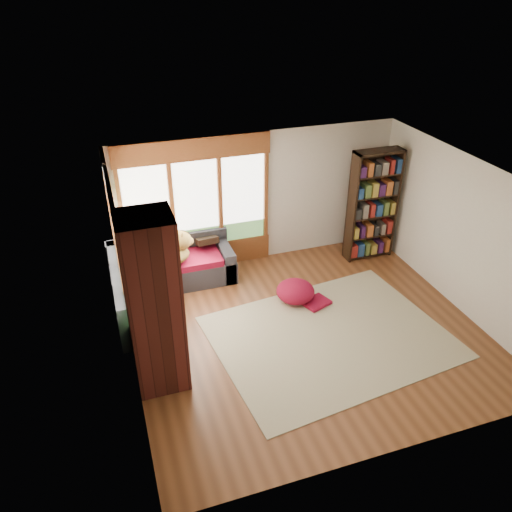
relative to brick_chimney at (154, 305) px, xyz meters
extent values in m
plane|color=#5C3219|center=(2.40, 0.35, -1.30)|extent=(5.50, 5.50, 0.00)
plane|color=white|center=(2.40, 0.35, 1.30)|extent=(5.50, 5.50, 0.00)
cube|color=silver|center=(2.40, 2.85, 0.00)|extent=(5.50, 0.04, 2.60)
cube|color=silver|center=(2.40, -2.15, 0.00)|extent=(5.50, 0.04, 2.60)
cube|color=silver|center=(-0.35, 0.35, 0.00)|extent=(0.04, 5.00, 2.60)
cube|color=silver|center=(5.15, 0.35, 0.00)|extent=(0.04, 5.00, 2.60)
cube|color=brown|center=(1.20, 2.82, 0.05)|extent=(2.82, 0.10, 1.90)
cube|color=white|center=(1.20, 2.82, 0.05)|extent=(2.54, 0.09, 1.62)
cube|color=brown|center=(-0.32, 1.55, 0.05)|extent=(0.10, 2.62, 1.90)
cube|color=white|center=(-0.32, 1.55, 0.05)|extent=(0.09, 2.36, 1.62)
cube|color=#6E8756|center=(-0.29, 2.38, 0.45)|extent=(0.03, 0.72, 0.90)
cube|color=#471914|center=(0.00, 0.00, 0.00)|extent=(0.70, 0.70, 2.60)
cube|color=#2B2C31|center=(0.75, 2.40, -1.09)|extent=(2.20, 0.90, 0.42)
cube|color=#2B2C31|center=(0.75, 2.75, -0.69)|extent=(2.20, 0.20, 0.38)
cube|color=#2B2C31|center=(1.75, 2.40, -1.00)|extent=(0.20, 0.90, 0.60)
cube|color=maroon|center=(0.65, 2.28, -0.82)|extent=(1.90, 0.66, 0.12)
cube|color=#2B2C31|center=(0.10, 1.75, -1.09)|extent=(0.90, 2.20, 0.42)
cube|color=#2B2C31|center=(-0.25, 1.75, -0.69)|extent=(0.20, 2.20, 0.38)
cube|color=#2B2C31|center=(0.10, 0.75, -1.00)|extent=(0.90, 0.20, 0.60)
cube|color=maroon|center=(0.22, 1.40, -0.82)|extent=(0.66, 1.20, 0.12)
cube|color=maroon|center=(0.22, 2.35, -0.82)|extent=(0.66, 0.66, 0.12)
cube|color=beige|center=(2.69, 0.08, -1.29)|extent=(3.91, 3.16, 0.01)
cube|color=black|center=(5.00, 2.21, -0.19)|extent=(0.04, 0.32, 2.23)
cube|color=black|center=(4.08, 2.21, -0.19)|extent=(0.04, 0.32, 2.23)
cube|color=black|center=(4.54, 2.36, -0.19)|extent=(0.96, 0.02, 2.23)
cube|color=black|center=(4.54, 2.21, -1.24)|extent=(0.88, 0.30, 0.03)
cube|color=black|center=(4.54, 2.21, -0.81)|extent=(0.88, 0.30, 0.03)
cube|color=black|center=(4.54, 2.21, -0.39)|extent=(0.88, 0.30, 0.03)
cube|color=black|center=(4.54, 2.21, 0.04)|extent=(0.88, 0.30, 0.03)
cube|color=black|center=(4.54, 2.21, 0.46)|extent=(0.88, 0.30, 0.03)
cube|color=black|center=(4.54, 2.21, 0.89)|extent=(0.88, 0.30, 0.03)
cube|color=#726659|center=(4.54, 2.19, -0.19)|extent=(0.84, 0.24, 2.07)
ellipsoid|color=maroon|center=(2.55, 1.21, -1.10)|extent=(0.87, 0.87, 0.37)
ellipsoid|color=brown|center=(0.47, 2.21, -0.54)|extent=(0.99, 0.77, 0.30)
sphere|color=brown|center=(0.78, 2.29, -0.40)|extent=(0.43, 0.43, 0.36)
cone|color=brown|center=(0.73, 2.28, -0.26)|extent=(0.16, 0.16, 0.15)
ellipsoid|color=#3F281B|center=(0.24, 1.22, -0.59)|extent=(0.54, 0.76, 0.24)
sphere|color=#3F281B|center=(0.21, 1.48, -0.47)|extent=(0.32, 0.32, 0.29)
cone|color=#3F281B|center=(0.22, 1.43, -0.36)|extent=(0.12, 0.12, 0.12)
cube|color=black|center=(1.45, 2.61, -0.56)|extent=(0.45, 0.12, 0.45)
cube|color=black|center=(0.85, 2.61, -0.56)|extent=(0.45, 0.12, 0.45)
cube|color=black|center=(-0.08, 2.15, -0.56)|extent=(0.45, 0.12, 0.45)
cube|color=black|center=(-0.08, 1.05, -0.56)|extent=(0.45, 0.12, 0.45)
camera|label=1|loc=(-0.41, -5.48, 3.87)|focal=35.00mm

